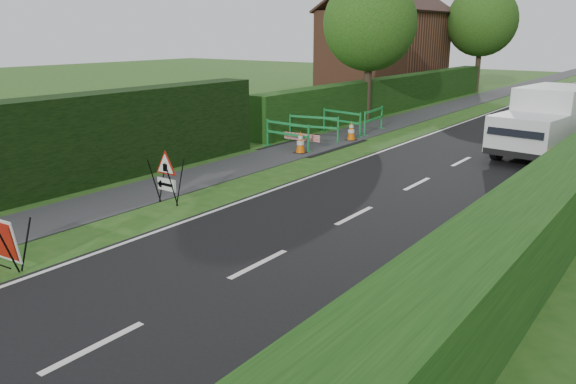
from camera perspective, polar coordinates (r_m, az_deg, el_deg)
The scene contains 18 objects.
ground at distance 11.44m, azimuth -16.04°, elevation -5.78°, with size 120.00×120.00×0.00m, color #224D16.
footpath at distance 43.13m, azimuth 20.97°, elevation 9.46°, with size 2.00×90.00×0.02m, color #2D2D30.
hedge_west_far at distance 31.70m, azimuth 10.83°, elevation 8.22°, with size 1.00×24.00×1.80m, color #14380F.
house_west at distance 40.84m, azimuth 9.62°, elevation 14.04°, with size 7.50×7.40×7.88m.
tree_nw at distance 27.69m, azimuth 8.33°, elevation 16.56°, with size 4.40×4.40×6.70m.
tree_fw at distance 42.45m, azimuth 19.10°, elevation 16.09°, with size 4.80×4.80×7.24m.
triangle_sign at distance 14.02m, azimuth -12.38°, elevation 1.87°, with size 0.78×0.78×1.14m.
works_van at distance 21.10m, azimuth 24.83°, elevation 6.62°, with size 2.54×5.26×2.31m.
traffic_cone_0 at distance 18.46m, azimuth 24.79°, elevation 2.84°, with size 0.38×0.38×0.79m.
traffic_cone_1 at distance 21.01m, azimuth 25.93°, elevation 4.14°, with size 0.38×0.38×0.79m.
traffic_cone_3 at distance 19.71m, azimuth 1.27°, elevation 5.06°, with size 0.38×0.38×0.79m.
traffic_cone_4 at distance 22.22m, azimuth 6.44°, elevation 6.21°, with size 0.38×0.38×0.79m.
ped_barrier_0 at distance 20.42m, azimuth -0.07°, elevation 6.13°, with size 2.08×0.55×1.00m.
ped_barrier_1 at distance 22.04m, azimuth 2.63°, elevation 6.84°, with size 2.09×0.82×1.00m.
ped_barrier_2 at distance 23.57m, azimuth 5.47°, elevation 7.38°, with size 2.09×0.72×1.00m.
ped_barrier_3 at distance 24.21m, azimuth 8.69°, elevation 7.50°, with size 0.61×2.09×1.00m.
redwhite_plank at distance 20.52m, azimuth 1.42°, elevation 4.38°, with size 1.50×0.04×0.25m, color red.
hatchback_car at distance 33.91m, azimuth 25.93°, elevation 8.31°, with size 1.25×3.11×1.06m, color silver.
Camera 1 is at (8.59, -6.34, 4.12)m, focal length 35.00 mm.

